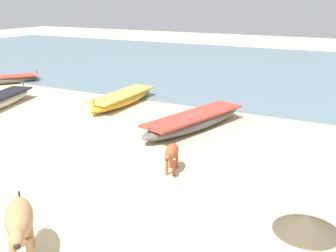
# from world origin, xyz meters

# --- Properties ---
(ground) EXTENTS (80.00, 80.00, 0.00)m
(ground) POSITION_xyz_m (0.00, 0.00, 0.00)
(ground) COLOR beige
(sea_water) EXTENTS (60.00, 20.00, 0.08)m
(sea_water) POSITION_xyz_m (0.00, 17.84, 0.04)
(sea_water) COLOR slate
(sea_water) RESTS_ON ground
(fishing_boat_1) EXTENTS (2.21, 4.78, 0.70)m
(fishing_boat_1) POSITION_xyz_m (0.48, 5.26, 0.27)
(fishing_boat_1) COLOR #5B5651
(fishing_boat_1) RESTS_ON ground
(fishing_boat_4) EXTENTS (2.01, 4.01, 0.67)m
(fishing_boat_4) POSITION_xyz_m (-7.51, 4.24, 0.26)
(fishing_boat_4) COLOR beige
(fishing_boat_4) RESTS_ON ground
(fishing_boat_6) EXTENTS (1.03, 4.11, 0.67)m
(fishing_boat_6) POSITION_xyz_m (-3.37, 6.74, 0.26)
(fishing_boat_6) COLOR gold
(fishing_boat_6) RESTS_ON ground
(cow_adult_tan) EXTENTS (1.30, 1.28, 1.01)m
(cow_adult_tan) POSITION_xyz_m (0.88, -2.45, 0.73)
(cow_adult_tan) COLOR tan
(cow_adult_tan) RESTS_ON ground
(calf_far_rust) EXTENTS (0.52, 1.06, 0.70)m
(calf_far_rust) POSITION_xyz_m (1.42, 1.84, 0.50)
(calf_far_rust) COLOR #9E4C28
(calf_far_rust) RESTS_ON ground
(debris_pile_0) EXTENTS (1.30, 1.30, 0.31)m
(debris_pile_0) POSITION_xyz_m (4.87, 0.65, 0.16)
(debris_pile_0) COLOR brown
(debris_pile_0) RESTS_ON ground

